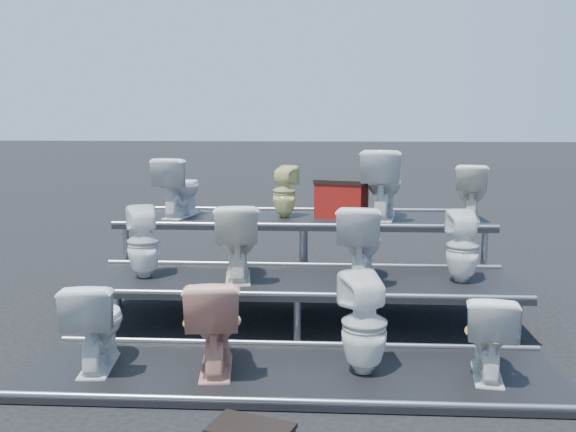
# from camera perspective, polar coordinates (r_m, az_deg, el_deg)

# --- Properties ---
(ground) EXTENTS (80.00, 80.00, 0.00)m
(ground) POSITION_cam_1_polar(r_m,az_deg,el_deg) (6.46, 1.02, -9.60)
(ground) COLOR black
(ground) RESTS_ON ground
(tier_front) EXTENTS (4.20, 1.20, 0.06)m
(tier_front) POSITION_cam_1_polar(r_m,az_deg,el_deg) (5.23, 0.43, -13.88)
(tier_front) COLOR black
(tier_front) RESTS_ON ground
(tier_mid) EXTENTS (4.20, 1.20, 0.46)m
(tier_mid) POSITION_cam_1_polar(r_m,az_deg,el_deg) (6.39, 1.02, -7.64)
(tier_mid) COLOR black
(tier_mid) RESTS_ON ground
(tier_back) EXTENTS (4.20, 1.20, 0.86)m
(tier_back) POSITION_cam_1_polar(r_m,az_deg,el_deg) (7.59, 1.41, -3.35)
(tier_back) COLOR black
(tier_back) RESTS_ON ground
(toilet_0) EXTENTS (0.48, 0.75, 0.72)m
(toilet_0) POSITION_cam_1_polar(r_m,az_deg,el_deg) (5.40, -16.68, -9.10)
(toilet_0) COLOR white
(toilet_0) RESTS_ON tier_front
(toilet_1) EXTENTS (0.51, 0.79, 0.76)m
(toilet_1) POSITION_cam_1_polar(r_m,az_deg,el_deg) (5.15, -6.56, -9.43)
(toilet_1) COLOR #E19D85
(toilet_1) RESTS_ON tier_front
(toilet_2) EXTENTS (0.46, 0.46, 0.79)m
(toilet_2) POSITION_cam_1_polar(r_m,az_deg,el_deg) (5.09, 6.79, -9.50)
(toilet_2) COLOR white
(toilet_2) RESTS_ON tier_front
(toilet_3) EXTENTS (0.47, 0.71, 0.67)m
(toilet_3) POSITION_cam_1_polar(r_m,az_deg,el_deg) (5.25, 17.35, -9.96)
(toilet_3) COLOR white
(toilet_3) RESTS_ON tier_front
(toilet_4) EXTENTS (0.42, 0.42, 0.71)m
(toilet_4) POSITION_cam_1_polar(r_m,az_deg,el_deg) (6.49, -12.73, -2.27)
(toilet_4) COLOR white
(toilet_4) RESTS_ON tier_mid
(toilet_5) EXTENTS (0.51, 0.79, 0.76)m
(toilet_5) POSITION_cam_1_polar(r_m,az_deg,el_deg) (6.29, -4.58, -2.21)
(toilet_5) COLOR white
(toilet_5) RESTS_ON tier_mid
(toilet_6) EXTENTS (0.52, 0.79, 0.75)m
(toilet_6) POSITION_cam_1_polar(r_m,az_deg,el_deg) (6.24, 6.49, -2.36)
(toilet_6) COLOR white
(toilet_6) RESTS_ON tier_mid
(toilet_7) EXTENTS (0.32, 0.33, 0.69)m
(toilet_7) POSITION_cam_1_polar(r_m,az_deg,el_deg) (6.38, 15.25, -2.64)
(toilet_7) COLOR white
(toilet_7) RESTS_ON tier_mid
(toilet_8) EXTENTS (0.54, 0.76, 0.70)m
(toilet_8) POSITION_cam_1_polar(r_m,az_deg,el_deg) (7.65, -9.64, 2.56)
(toilet_8) COLOR white
(toilet_8) RESTS_ON tier_back
(toilet_9) EXTENTS (0.36, 0.36, 0.61)m
(toilet_9) POSITION_cam_1_polar(r_m,az_deg,el_deg) (7.48, -0.31, 2.17)
(toilet_9) COLOR #D9D789
(toilet_9) RESTS_ON tier_back
(toilet_10) EXTENTS (0.59, 0.86, 0.81)m
(toilet_10) POSITION_cam_1_polar(r_m,az_deg,el_deg) (7.48, 8.42, 2.84)
(toilet_10) COLOR white
(toilet_10) RESTS_ON tier_back
(toilet_11) EXTENTS (0.48, 0.69, 0.64)m
(toilet_11) POSITION_cam_1_polar(r_m,az_deg,el_deg) (7.65, 15.95, 2.10)
(toilet_11) COLOR white
(toilet_11) RESTS_ON tier_back
(red_crate) EXTENTS (0.65, 0.57, 0.40)m
(red_crate) POSITION_cam_1_polar(r_m,az_deg,el_deg) (7.60, 4.79, 1.45)
(red_crate) COLOR maroon
(red_crate) RESTS_ON tier_back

